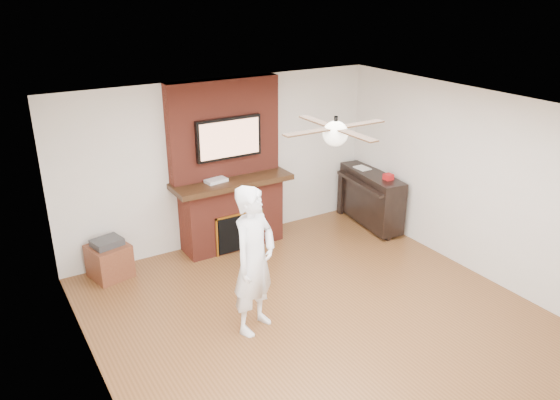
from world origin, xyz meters
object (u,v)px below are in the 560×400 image
fireplace (229,182)px  side_table (109,259)px  person (254,260)px  piano (371,197)px

fireplace → side_table: size_ratio=4.27×
side_table → person: bearing=-74.7°
fireplace → side_table: bearing=-177.9°
fireplace → person: size_ratio=1.43×
fireplace → piano: size_ratio=1.77×
piano → side_table: bearing=-179.3°
person → side_table: bearing=92.0°
side_table → piano: size_ratio=0.41×
side_table → piano: (4.15, -0.48, 0.22)m
fireplace → person: 2.26m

